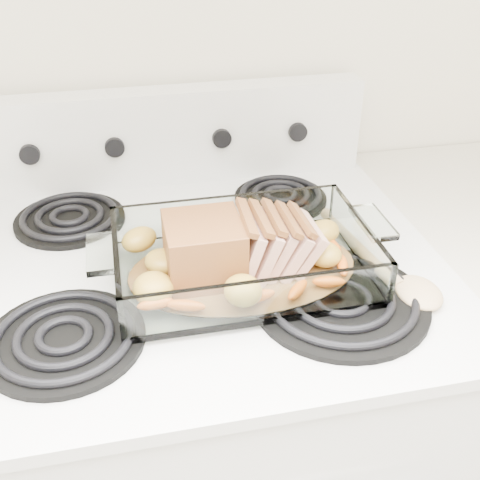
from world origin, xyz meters
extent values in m
cube|color=silver|center=(0.00, 1.66, 0.46)|extent=(0.76, 0.65, 0.92)
cube|color=silver|center=(0.00, 1.66, 0.93)|extent=(0.78, 0.67, 0.02)
cube|color=silver|center=(0.00, 1.95, 1.03)|extent=(0.76, 0.06, 0.18)
cylinder|color=black|center=(-0.19, 1.50, 0.94)|extent=(0.21, 0.21, 0.01)
cylinder|color=black|center=(0.19, 1.50, 0.94)|extent=(0.25, 0.25, 0.01)
cylinder|color=black|center=(-0.19, 1.81, 0.94)|extent=(0.19, 0.19, 0.01)
cylinder|color=black|center=(0.19, 1.81, 0.94)|extent=(0.17, 0.17, 0.01)
cylinder|color=black|center=(-0.25, 1.92, 1.03)|extent=(0.04, 0.02, 0.04)
cylinder|color=black|center=(-0.10, 1.92, 1.03)|extent=(0.04, 0.02, 0.04)
cylinder|color=black|center=(0.10, 1.92, 1.03)|extent=(0.04, 0.02, 0.04)
cylinder|color=black|center=(0.25, 1.92, 1.03)|extent=(0.04, 0.02, 0.04)
cube|color=silver|center=(0.07, 1.58, 0.95)|extent=(0.37, 0.24, 0.01)
cube|color=silver|center=(0.07, 1.47, 0.98)|extent=(0.37, 0.01, 0.06)
cube|color=silver|center=(0.07, 1.70, 0.98)|extent=(0.37, 0.01, 0.06)
cube|color=silver|center=(-0.11, 1.58, 0.98)|extent=(0.01, 0.24, 0.06)
cube|color=silver|center=(0.25, 1.58, 0.98)|extent=(0.01, 0.24, 0.06)
cylinder|color=brown|center=(0.07, 1.58, 0.95)|extent=(0.21, 0.21, 0.00)
cube|color=brown|center=(0.01, 1.58, 1.00)|extent=(0.11, 0.11, 0.09)
cube|color=#DEA68A|center=(0.07, 1.58, 0.99)|extent=(0.04, 0.10, 0.08)
cube|color=#DEA68A|center=(0.09, 1.58, 0.99)|extent=(0.04, 0.10, 0.08)
cube|color=#DEA68A|center=(0.11, 1.58, 0.99)|extent=(0.05, 0.10, 0.08)
cube|color=#DEA68A|center=(0.14, 1.58, 0.99)|extent=(0.05, 0.10, 0.07)
cube|color=#DEA68A|center=(0.16, 1.58, 0.99)|extent=(0.05, 0.10, 0.07)
ellipsoid|color=orange|center=(-0.06, 1.52, 0.96)|extent=(0.05, 0.02, 0.02)
ellipsoid|color=orange|center=(0.17, 1.52, 0.96)|extent=(0.05, 0.02, 0.02)
ellipsoid|color=orange|center=(0.20, 1.60, 0.96)|extent=(0.05, 0.02, 0.02)
ellipsoid|color=orange|center=(-0.07, 1.62, 0.96)|extent=(0.05, 0.02, 0.02)
ellipsoid|color=gold|center=(-0.07, 1.65, 0.97)|extent=(0.05, 0.05, 0.04)
ellipsoid|color=gold|center=(0.09, 1.66, 0.97)|extent=(0.05, 0.05, 0.04)
ellipsoid|color=gold|center=(0.17, 1.57, 0.97)|extent=(0.05, 0.05, 0.04)
cylinder|color=tan|center=(0.27, 1.62, 0.95)|extent=(0.05, 0.24, 0.02)
ellipsoid|color=tan|center=(0.30, 1.48, 0.95)|extent=(0.06, 0.08, 0.02)
camera|label=1|loc=(-0.09, 0.87, 1.47)|focal=45.00mm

